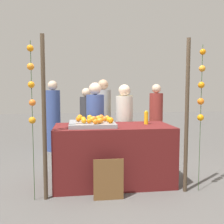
% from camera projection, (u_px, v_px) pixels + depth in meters
% --- Properties ---
extents(ground_plane, '(24.00, 24.00, 0.00)m').
position_uv_depth(ground_plane, '(113.00, 183.00, 4.12)').
color(ground_plane, '#565451').
extents(stall_counter, '(1.84, 0.88, 0.93)m').
position_uv_depth(stall_counter, '(113.00, 154.00, 4.08)').
color(stall_counter, '#5B1919').
rests_on(stall_counter, ground_plane).
extents(orange_tray, '(0.70, 0.71, 0.06)m').
position_uv_depth(orange_tray, '(92.00, 124.00, 4.00)').
color(orange_tray, gray).
rests_on(orange_tray, stall_counter).
extents(orange_0, '(0.08, 0.08, 0.08)m').
position_uv_depth(orange_0, '(96.00, 122.00, 3.73)').
color(orange_0, orange).
rests_on(orange_0, orange_tray).
extents(orange_1, '(0.08, 0.08, 0.08)m').
position_uv_depth(orange_1, '(92.00, 120.00, 3.96)').
color(orange_1, orange).
rests_on(orange_1, orange_tray).
extents(orange_2, '(0.08, 0.08, 0.08)m').
position_uv_depth(orange_2, '(78.00, 119.00, 4.06)').
color(orange_2, orange).
rests_on(orange_2, orange_tray).
extents(orange_3, '(0.09, 0.09, 0.09)m').
position_uv_depth(orange_3, '(101.00, 117.00, 4.24)').
color(orange_3, orange).
rests_on(orange_3, orange_tray).
extents(orange_4, '(0.08, 0.08, 0.08)m').
position_uv_depth(orange_4, '(105.00, 119.00, 4.08)').
color(orange_4, orange).
rests_on(orange_4, orange_tray).
extents(orange_5, '(0.09, 0.09, 0.09)m').
position_uv_depth(orange_5, '(98.00, 118.00, 4.13)').
color(orange_5, orange).
rests_on(orange_5, orange_tray).
extents(orange_6, '(0.07, 0.07, 0.07)m').
position_uv_depth(orange_6, '(89.00, 121.00, 3.83)').
color(orange_6, orange).
rests_on(orange_6, orange_tray).
extents(orange_7, '(0.08, 0.08, 0.08)m').
position_uv_depth(orange_7, '(83.00, 119.00, 4.03)').
color(orange_7, orange).
rests_on(orange_7, orange_tray).
extents(orange_8, '(0.08, 0.08, 0.08)m').
position_uv_depth(orange_8, '(84.00, 121.00, 3.82)').
color(orange_8, orange).
rests_on(orange_8, orange_tray).
extents(orange_9, '(0.08, 0.08, 0.08)m').
position_uv_depth(orange_9, '(109.00, 120.00, 3.96)').
color(orange_9, orange).
rests_on(orange_9, orange_tray).
extents(orange_10, '(0.08, 0.08, 0.08)m').
position_uv_depth(orange_10, '(107.00, 118.00, 4.17)').
color(orange_10, orange).
rests_on(orange_10, orange_tray).
extents(orange_11, '(0.08, 0.08, 0.08)m').
position_uv_depth(orange_11, '(94.00, 119.00, 4.10)').
color(orange_11, orange).
rests_on(orange_11, orange_tray).
extents(orange_12, '(0.07, 0.07, 0.07)m').
position_uv_depth(orange_12, '(101.00, 120.00, 3.91)').
color(orange_12, orange).
rests_on(orange_12, orange_tray).
extents(orange_13, '(0.09, 0.09, 0.09)m').
position_uv_depth(orange_13, '(80.00, 117.00, 4.23)').
color(orange_13, orange).
rests_on(orange_13, orange_tray).
extents(orange_14, '(0.09, 0.09, 0.09)m').
position_uv_depth(orange_14, '(100.00, 121.00, 3.80)').
color(orange_14, orange).
rests_on(orange_14, orange_tray).
extents(orange_15, '(0.09, 0.09, 0.09)m').
position_uv_depth(orange_15, '(111.00, 120.00, 3.85)').
color(orange_15, orange).
rests_on(orange_15, orange_tray).
extents(orange_16, '(0.09, 0.09, 0.09)m').
position_uv_depth(orange_16, '(90.00, 118.00, 4.20)').
color(orange_16, orange).
rests_on(orange_16, orange_tray).
extents(juice_bottle, '(0.07, 0.07, 0.22)m').
position_uv_depth(juice_bottle, '(146.00, 118.00, 4.18)').
color(juice_bottle, '#F3AC19').
rests_on(juice_bottle, stall_counter).
extents(chalkboard_sign, '(0.41, 0.03, 0.58)m').
position_uv_depth(chalkboard_sign, '(109.00, 180.00, 3.46)').
color(chalkboard_sign, brown).
rests_on(chalkboard_sign, ground_plane).
extents(vendor_left, '(0.32, 0.32, 1.62)m').
position_uv_depth(vendor_left, '(95.00, 130.00, 4.71)').
color(vendor_left, '#384C8C').
rests_on(vendor_left, ground_plane).
extents(vendor_right, '(0.32, 0.32, 1.58)m').
position_uv_depth(vendor_right, '(124.00, 130.00, 4.78)').
color(vendor_right, beige).
rests_on(vendor_right, ground_plane).
extents(crowd_person_0, '(0.32, 0.32, 1.62)m').
position_uv_depth(crowd_person_0, '(156.00, 120.00, 6.25)').
color(crowd_person_0, maroon).
rests_on(crowd_person_0, ground_plane).
extents(crowd_person_1, '(0.34, 0.34, 1.72)m').
position_uv_depth(crowd_person_1, '(103.00, 120.00, 5.83)').
color(crowd_person_1, '#99999E').
rests_on(crowd_person_1, ground_plane).
extents(crowd_person_2, '(0.31, 0.31, 1.53)m').
position_uv_depth(crowd_person_2, '(87.00, 123.00, 6.03)').
color(crowd_person_2, '#333338').
rests_on(crowd_person_2, ground_plane).
extents(crowd_person_3, '(0.31, 0.31, 1.57)m').
position_uv_depth(crowd_person_3, '(125.00, 124.00, 5.70)').
color(crowd_person_3, tan).
rests_on(crowd_person_3, ground_plane).
extents(crowd_person_4, '(0.34, 0.34, 1.70)m').
position_uv_depth(crowd_person_4, '(53.00, 118.00, 6.20)').
color(crowd_person_4, '#384C8C').
rests_on(crowd_person_4, ground_plane).
extents(canopy_post_left, '(0.06, 0.06, 2.21)m').
position_uv_depth(canopy_post_left, '(44.00, 119.00, 3.41)').
color(canopy_post_left, '#473828').
rests_on(canopy_post_left, ground_plane).
extents(canopy_post_right, '(0.06, 0.06, 2.21)m').
position_uv_depth(canopy_post_right, '(187.00, 116.00, 3.68)').
color(canopy_post_right, '#473828').
rests_on(canopy_post_right, ground_plane).
extents(garland_strand_left, '(0.10, 0.11, 2.12)m').
position_uv_depth(garland_strand_left, '(31.00, 86.00, 3.34)').
color(garland_strand_left, '#2D4C23').
rests_on(garland_strand_left, ground_plane).
extents(garland_strand_right, '(0.10, 0.11, 2.12)m').
position_uv_depth(garland_strand_right, '(201.00, 88.00, 3.66)').
color(garland_strand_right, '#2D4C23').
rests_on(garland_strand_right, ground_plane).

